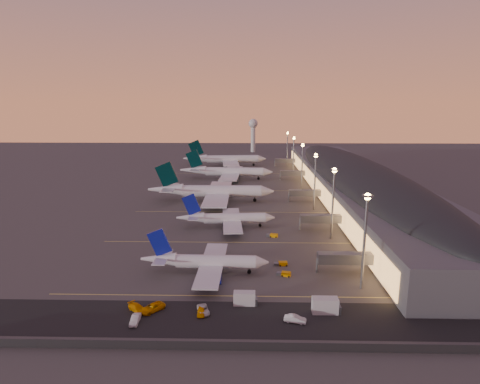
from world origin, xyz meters
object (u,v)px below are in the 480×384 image
object	(u,v)px
airliner_narrow_north	(226,218)
service_van_b	(137,308)
service_van_a	(135,319)
airliner_wide_far	(225,159)
service_van_c	(203,310)
baggage_tug_a	(284,274)
radar_tower	(253,130)
baggage_tug_c	(273,235)
service_van_f	(152,308)
catering_truck_b	(327,306)
service_van_d	(201,311)
airliner_narrow_south	(205,262)
airliner_wide_mid	(226,172)
baggage_tug_b	(281,264)
airliner_wide_near	(211,191)
catering_truck_a	(246,299)
service_van_e	(295,319)

from	to	relation	value
airliner_narrow_north	service_van_b	world-z (taller)	airliner_narrow_north
airliner_narrow_north	service_van_a	size ratio (longest dim) A/B	7.95
airliner_wide_far	service_van_c	bearing A→B (deg)	-93.02
baggage_tug_a	service_van_a	distance (m)	43.74
radar_tower	service_van_b	world-z (taller)	radar_tower
baggage_tug_c	service_van_f	world-z (taller)	service_van_f
catering_truck_b	service_van_f	distance (m)	40.89
baggage_tug_c	service_van_d	bearing A→B (deg)	-92.16
airliner_narrow_south	airliner_wide_mid	world-z (taller)	airliner_wide_mid
baggage_tug_b	service_van_f	size ratio (longest dim) A/B	0.66
airliner_wide_near	service_van_f	size ratio (longest dim) A/B	10.12
baggage_tug_c	service_van_b	world-z (taller)	service_van_b
airliner_wide_near	airliner_wide_far	bearing A→B (deg)	89.71
airliner_wide_far	airliner_wide_near	bearing A→B (deg)	-95.16
airliner_narrow_north	catering_truck_b	bearing A→B (deg)	-71.67
catering_truck_a	airliner_narrow_north	bearing A→B (deg)	98.26
service_van_a	service_van_e	bearing A→B (deg)	-0.64
airliner_narrow_north	airliner_narrow_south	bearing A→B (deg)	-99.11
service_van_c	airliner_wide_mid	bearing A→B (deg)	74.02
radar_tower	service_van_f	xyz separation A→B (m)	(-26.43, -312.96, -21.02)
service_van_c	service_van_d	bearing A→B (deg)	-138.70
airliner_narrow_south	baggage_tug_a	bearing A→B (deg)	-2.74
service_van_e	airliner_wide_far	bearing A→B (deg)	20.39
baggage_tug_a	catering_truck_b	distance (m)	21.90
airliner_wide_mid	service_van_c	size ratio (longest dim) A/B	11.43
airliner_wide_far	service_van_d	xyz separation A→B (m)	(7.62, -222.74, -4.50)
baggage_tug_a	service_van_e	bearing A→B (deg)	-73.93
airliner_wide_mid	radar_tower	size ratio (longest dim) A/B	1.83
service_van_f	service_van_b	bearing A→B (deg)	-136.41
service_van_c	airliner_narrow_north	bearing A→B (deg)	71.23
airliner_wide_near	service_van_c	world-z (taller)	airliner_wide_near
service_van_b	service_van_e	distance (m)	36.82
airliner_wide_near	service_van_e	distance (m)	115.54
catering_truck_a	service_van_c	distance (m)	10.75
service_van_c	service_van_f	world-z (taller)	service_van_f
baggage_tug_b	service_van_c	bearing A→B (deg)	-129.71
airliner_wide_far	baggage_tug_a	bearing A→B (deg)	-86.96
radar_tower	baggage_tug_a	bearing A→B (deg)	-88.75
baggage_tug_c	service_van_e	bearing A→B (deg)	-70.87
baggage_tug_c	service_van_f	xyz separation A→B (m)	(-31.35, -54.25, 0.30)
airliner_wide_mid	baggage_tug_b	bearing A→B (deg)	-77.07
airliner_narrow_south	catering_truck_a	distance (m)	22.00
airliner_wide_mid	airliner_narrow_south	bearing A→B (deg)	-86.28
airliner_narrow_north	service_van_c	xyz separation A→B (m)	(-1.65, -65.95, -2.85)
service_van_f	service_van_d	bearing A→B (deg)	36.34
baggage_tug_c	service_van_b	xyz separation A→B (m)	(-34.83, -54.37, 0.27)
airliner_narrow_south	service_van_a	xyz separation A→B (m)	(-12.62, -27.27, -2.62)
service_van_d	service_van_e	xyz separation A→B (m)	(21.42, -3.07, 0.04)
airliner_wide_mid	baggage_tug_a	size ratio (longest dim) A/B	14.13
airliner_narrow_north	airliner_wide_mid	bearing A→B (deg)	88.93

